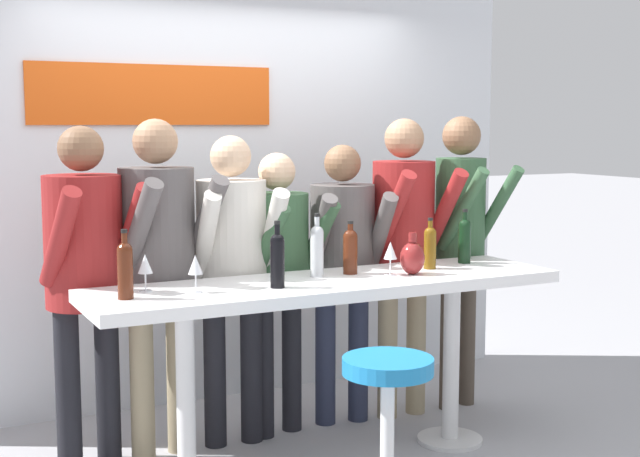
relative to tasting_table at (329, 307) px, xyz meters
The scene contains 20 objects.
back_wall 1.52m from the tasting_table, 90.19° to the left, with size 4.05×0.12×2.83m.
tasting_table is the anchor object (origin of this frame).
bar_stool 0.87m from the tasting_table, 99.44° to the right, with size 0.41×0.41×0.78m.
person_far_left 1.25m from the tasting_table, 154.01° to the left, with size 0.53×0.63×1.75m.
person_left 0.93m from the tasting_table, 144.72° to the left, with size 0.53×0.64×1.78m.
person_center_left 0.64m from the tasting_table, 121.99° to the left, with size 0.48×0.58×1.69m.
person_center 0.57m from the tasting_table, 93.37° to the left, with size 0.48×0.57×1.60m.
person_center_right 0.70m from the tasting_table, 55.63° to the left, with size 0.50×0.58×1.64m.
person_right 0.95m from the tasting_table, 33.36° to the left, with size 0.44×0.55×1.78m.
person_far_right 1.30m from the tasting_table, 22.79° to the left, with size 0.41×0.56×1.80m.
wine_bottle_0 1.08m from the tasting_table, behind, with size 0.07×0.07×0.32m.
wine_bottle_1 0.44m from the tasting_table, 165.51° to the right, with size 0.07×0.07×0.32m.
wine_bottle_2 0.70m from the tasting_table, ahead, with size 0.07×0.07×0.28m.
wine_bottle_3 0.34m from the tasting_table, 29.68° to the left, with size 0.08×0.08×0.28m.
wine_bottle_4 0.98m from the tasting_table, ahead, with size 0.07×0.07×0.31m.
wine_bottle_5 0.31m from the tasting_table, 97.87° to the left, with size 0.07×0.07×0.33m.
wine_glass_0 0.76m from the tasting_table, behind, with size 0.07×0.07×0.18m.
wine_glass_1 0.95m from the tasting_table, behind, with size 0.07×0.07×0.18m.
wine_glass_2 0.43m from the tasting_table, ahead, with size 0.07×0.07×0.18m.
decorative_vase 0.52m from the tasting_table, ahead, with size 0.13×0.13×0.22m.
Camera 1 is at (-2.03, -3.93, 1.76)m, focal length 50.00 mm.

